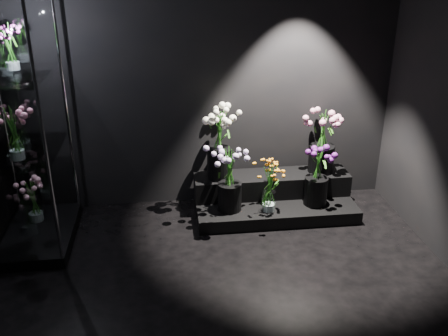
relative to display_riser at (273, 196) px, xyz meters
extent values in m
plane|color=black|center=(-0.70, -1.67, -0.15)|extent=(4.00, 4.00, 0.00)
plane|color=black|center=(-0.70, 0.33, 1.25)|extent=(4.00, 0.00, 4.00)
cube|color=black|center=(0.00, -0.08, -0.08)|extent=(1.66, 0.74, 0.14)
cube|color=black|center=(0.00, 0.10, 0.10)|extent=(1.66, 0.37, 0.23)
cube|color=black|center=(-2.36, -0.33, -0.10)|extent=(0.64, 1.07, 0.11)
cube|color=white|center=(-2.36, -0.33, 0.76)|extent=(0.58, 1.01, 0.01)
cube|color=white|center=(-2.36, -0.33, 1.45)|extent=(0.58, 1.01, 0.01)
cylinder|color=white|center=(-0.11, -0.28, 0.09)|extent=(0.14, 0.14, 0.22)
cylinder|color=black|center=(-0.50, -0.20, 0.13)|extent=(0.24, 0.24, 0.29)
cylinder|color=black|center=(0.40, -0.19, 0.13)|extent=(0.24, 0.24, 0.30)
cylinder|color=black|center=(-0.57, 0.09, 0.38)|extent=(0.25, 0.25, 0.33)
cylinder|color=black|center=(0.53, 0.11, 0.36)|extent=(0.27, 0.27, 0.30)
cylinder|color=white|center=(-2.38, -0.51, 0.88)|extent=(0.13, 0.13, 0.24)
cylinder|color=white|center=(-2.39, -0.16, 1.56)|extent=(0.12, 0.12, 0.20)
cylinder|color=white|center=(-2.42, -0.14, 0.08)|extent=(0.15, 0.15, 0.24)
camera|label=1|loc=(-1.11, -4.66, 2.41)|focal=40.00mm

